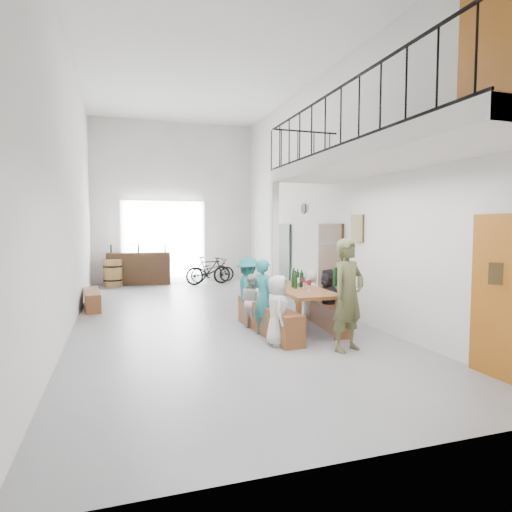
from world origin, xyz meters
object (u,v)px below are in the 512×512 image
object	(u,v)px
side_bench	(92,300)
bicycle_near	(213,271)
bench_inner	(268,319)
tasting_table	(298,293)
host_standing	(348,295)
serving_counter	(139,269)
oak_barrel	(113,273)

from	to	relation	value
side_bench	bicycle_near	bearing A→B (deg)	45.65
bench_inner	tasting_table	bearing A→B (deg)	1.26
host_standing	serving_counter	bearing A→B (deg)	86.40
bench_inner	serving_counter	distance (m)	7.68
bench_inner	oak_barrel	distance (m)	7.69
tasting_table	bicycle_near	xyz separation A→B (m)	(-0.10, 7.21, -0.30)
serving_counter	bench_inner	bearing A→B (deg)	-72.99
oak_barrel	serving_counter	world-z (taller)	serving_counter
bicycle_near	bench_inner	bearing A→B (deg)	170.80
bench_inner	side_bench	size ratio (longest dim) A/B	1.51
side_bench	oak_barrel	size ratio (longest dim) A/B	1.71
host_standing	tasting_table	bearing A→B (deg)	77.10
bench_inner	host_standing	world-z (taller)	host_standing
bench_inner	bicycle_near	bearing A→B (deg)	82.52
bench_inner	serving_counter	bearing A→B (deg)	101.25
oak_barrel	bicycle_near	bearing A→B (deg)	1.52
side_bench	oak_barrel	xyz separation A→B (m)	(0.42, 3.70, 0.23)
oak_barrel	host_standing	distance (m)	9.31
bench_inner	side_bench	bearing A→B (deg)	129.06
tasting_table	bicycle_near	bearing A→B (deg)	92.12
tasting_table	side_bench	size ratio (longest dim) A/B	1.39
host_standing	bicycle_near	size ratio (longest dim) A/B	1.13
serving_counter	bicycle_near	size ratio (longest dim) A/B	1.30
host_standing	bicycle_near	bearing A→B (deg)	71.04
tasting_table	bench_inner	world-z (taller)	tasting_table
side_bench	serving_counter	xyz separation A→B (m)	(1.24, 3.95, 0.32)
tasting_table	serving_counter	distance (m)	7.81
serving_counter	bicycle_near	distance (m)	2.47
host_standing	bench_inner	bearing A→B (deg)	99.57
serving_counter	bicycle_near	xyz separation A→B (m)	(2.46, -0.16, -0.13)
bicycle_near	serving_counter	bearing A→B (deg)	81.12
tasting_table	bench_inner	bearing A→B (deg)	-174.06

